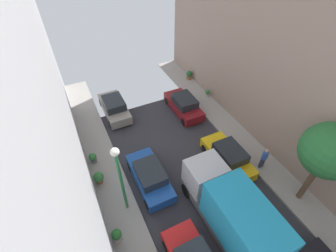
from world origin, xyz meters
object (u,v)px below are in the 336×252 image
object	(u,v)px
pedestrian	(264,158)
lamp_post	(119,172)
potted_plant_4	(189,75)
potted_plant_2	(93,158)
parked_car_left_4	(150,177)
parked_car_right_1	(228,157)
street_tree_1	(330,151)
potted_plant_5	(207,93)
potted_plant_3	(99,178)
delivery_truck	(232,213)
potted_plant_1	(117,236)
parked_car_right_2	(184,105)
parked_car_left_5	(114,107)

from	to	relation	value
pedestrian	lamp_post	xyz separation A→B (m)	(-9.16, 1.11, 2.49)
potted_plant_4	potted_plant_2	bearing A→B (deg)	-150.06
parked_car_left_4	parked_car_right_1	bearing A→B (deg)	-8.58
street_tree_1	potted_plant_5	bearing A→B (deg)	87.16
potted_plant_3	lamp_post	distance (m)	3.92
pedestrian	potted_plant_5	world-z (taller)	pedestrian
delivery_truck	potted_plant_1	xyz separation A→B (m)	(-5.65, 1.95, -1.14)
pedestrian	street_tree_1	xyz separation A→B (m)	(0.53, -2.81, 3.28)
potted_plant_3	delivery_truck	bearing A→B (deg)	-46.72
potted_plant_1	potted_plant_2	bearing A→B (deg)	89.31
parked_car_left_4	potted_plant_2	distance (m)	4.34
lamp_post	pedestrian	bearing A→B (deg)	-6.90
parked_car_left_4	parked_car_right_2	size ratio (longest dim) A/B	1.00
potted_plant_4	lamp_post	distance (m)	15.06
parked_car_right_2	lamp_post	xyz separation A→B (m)	(-7.30, -6.49, 2.84)
parked_car_right_2	delivery_truck	world-z (taller)	delivery_truck
potted_plant_1	potted_plant_4	size ratio (longest dim) A/B	1.06
potted_plant_3	potted_plant_4	xyz separation A→B (m)	(11.22, 8.28, -0.02)
parked_car_right_2	street_tree_1	world-z (taller)	street_tree_1
parked_car_right_1	parked_car_left_4	bearing A→B (deg)	171.42
parked_car_left_5	parked_car_right_2	distance (m)	5.85
parked_car_right_1	delivery_truck	xyz separation A→B (m)	(-2.70, -3.76, 1.07)
pedestrian	potted_plant_4	world-z (taller)	pedestrian
potted_plant_4	potted_plant_1	bearing A→B (deg)	-132.41
potted_plant_1	potted_plant_3	world-z (taller)	potted_plant_1
parked_car_left_5	potted_plant_2	xyz separation A→B (m)	(-2.88, -4.50, -0.17)
pedestrian	potted_plant_1	distance (m)	10.24
street_tree_1	parked_car_left_5	bearing A→B (deg)	121.61
pedestrian	parked_car_right_1	bearing A→B (deg)	145.14
street_tree_1	potted_plant_4	xyz separation A→B (m)	(0.50, 14.60, -3.74)
street_tree_1	potted_plant_3	size ratio (longest dim) A/B	6.53
potted_plant_2	delivery_truck	bearing A→B (deg)	-54.51
parked_car_right_1	pedestrian	size ratio (longest dim) A/B	2.44
parked_car_left_5	potted_plant_1	distance (m)	10.79
potted_plant_5	parked_car_left_4	bearing A→B (deg)	-142.71
street_tree_1	delivery_truck	bearing A→B (deg)	176.13
delivery_truck	lamp_post	world-z (taller)	lamp_post
potted_plant_5	pedestrian	bearing A→B (deg)	-97.36
parked_car_left_4	parked_car_left_5	distance (m)	7.75
parked_car_right_1	lamp_post	bearing A→B (deg)	-178.52
parked_car_left_4	street_tree_1	distance (m)	9.91
potted_plant_5	lamp_post	world-z (taller)	lamp_post
parked_car_left_4	delivery_truck	world-z (taller)	delivery_truck
pedestrian	lamp_post	bearing A→B (deg)	173.10
parked_car_right_1	potted_plant_2	distance (m)	9.22
parked_car_left_5	potted_plant_5	bearing A→B (deg)	-9.41
potted_plant_3	lamp_post	size ratio (longest dim) A/B	0.17
parked_car_right_1	lamp_post	size ratio (longest dim) A/B	0.82
pedestrian	potted_plant_2	size ratio (longest dim) A/B	2.28
potted_plant_2	potted_plant_4	xyz separation A→B (m)	(11.17, 6.43, 0.07)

